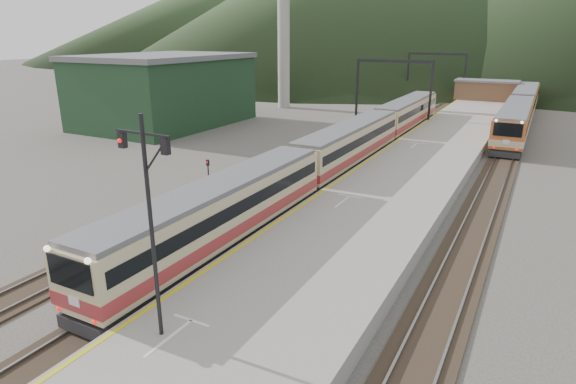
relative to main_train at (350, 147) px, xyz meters
The scene contains 17 objects.
track_main 7.19m from the main_train, 90.00° to the left, with size 2.60×200.00×0.23m.
track_far 8.76m from the main_train, 125.69° to the left, with size 2.60×200.00×0.23m.
track_second 13.56m from the main_train, 31.18° to the left, with size 2.60×200.00×0.23m.
platform 7.61m from the main_train, 41.53° to the left, with size 8.00×100.00×1.00m, color gray.
gantry_near 22.45m from the main_train, 97.39° to the left, with size 9.55×0.25×8.00m.
gantry_far 47.19m from the main_train, 93.47° to the left, with size 9.55×0.25×8.00m.
warehouse 29.50m from the main_train, 162.26° to the left, with size 14.50×20.50×8.60m.
smokestack 38.66m from the main_train, 127.22° to the left, with size 1.80×1.80×30.00m, color #9E998E.
station_shed 45.31m from the main_train, 82.90° to the left, with size 9.40×4.40×3.10m.
hill_d 240.60m from the main_train, 120.11° to the left, with size 200.00×200.00×55.00m, color #324825.
main_train is the anchor object (origin of this frame).
second_train 31.09m from the main_train, 68.29° to the left, with size 2.93×39.85×3.57m.
signal_mast 27.45m from the main_train, 82.80° to the right, with size 2.20×0.24×7.67m.
short_signal_a 25.27m from the main_train, 95.66° to the right, with size 0.25×0.21×2.27m.
short_signal_b 7.73m from the main_train, 114.18° to the right, with size 0.26×0.22×2.27m.
short_signal_c 12.58m from the main_train, 123.50° to the right, with size 0.26×0.23×2.27m.
worker 25.17m from the main_train, 101.02° to the right, with size 0.62×0.41×1.69m, color #212231.
Camera 1 is at (14.03, -4.56, 10.93)m, focal length 30.00 mm.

